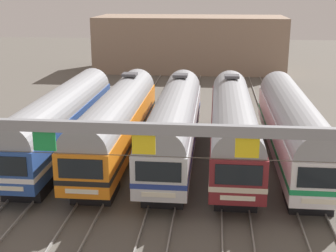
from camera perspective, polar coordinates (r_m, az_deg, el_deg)
name	(u,v)px	position (r m, az deg, el deg)	size (l,w,h in m)	color
ground_plane	(174,159)	(32.49, 0.76, -4.07)	(160.00, 160.00, 0.00)	#5B564F
track_bed	(189,101)	(48.72, 2.51, 2.98)	(17.11, 70.00, 0.15)	gray
commuter_train_blue	(61,119)	(33.22, -12.76, 0.85)	(2.88, 18.06, 4.77)	#284C9E
commuter_train_orange	(117,120)	(32.21, -6.16, 0.68)	(2.88, 18.06, 5.05)	orange
commuter_train_silver	(174,122)	(31.65, 0.77, 0.49)	(2.88, 18.06, 5.05)	silver
commuter_train_maroon	(233,124)	(31.57, 7.85, 0.30)	(2.88, 18.06, 5.05)	maroon
commuter_train_white	(293,125)	(31.96, 14.85, 0.09)	(2.88, 18.06, 4.77)	white
catenary_gantry	(144,154)	(18.10, -2.94, -3.42)	(20.85, 0.44, 6.97)	gray
maintenance_building	(190,44)	(67.76, 2.69, 9.94)	(26.08, 10.00, 7.55)	gray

